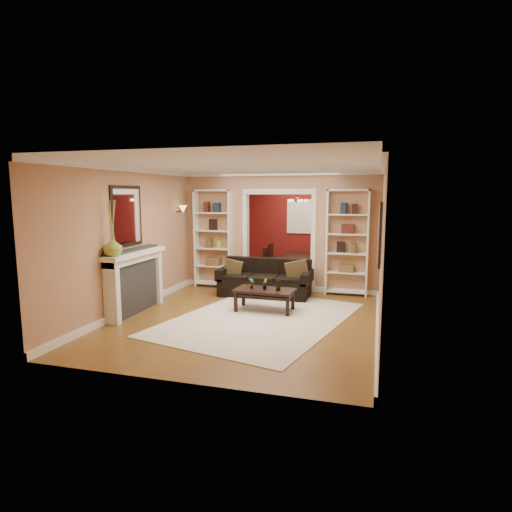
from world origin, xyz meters
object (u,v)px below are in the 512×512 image
(dining_table, at_px, (296,267))
(fireplace, at_px, (136,282))
(bookshelf_left, at_px, (213,239))
(sofa, at_px, (265,278))
(coffee_table, at_px, (265,300))
(bookshelf_right, at_px, (347,243))

(dining_table, bearing_deg, fireplace, 152.38)
(bookshelf_left, xyz_separation_m, fireplace, (-0.54, -2.53, -0.57))
(sofa, bearing_deg, bookshelf_left, 157.66)
(dining_table, bearing_deg, coffee_table, -179.25)
(coffee_table, xyz_separation_m, bookshelf_right, (1.38, 1.76, 0.94))
(sofa, xyz_separation_m, bookshelf_right, (1.69, 0.58, 0.76))
(bookshelf_left, bearing_deg, dining_table, 45.49)
(bookshelf_left, distance_m, dining_table, 2.54)
(sofa, bearing_deg, coffee_table, -75.28)
(bookshelf_left, bearing_deg, fireplace, -102.05)
(bookshelf_right, relative_size, fireplace, 1.35)
(fireplace, bearing_deg, coffee_table, 18.76)
(bookshelf_right, bearing_deg, coffee_table, -128.03)
(coffee_table, xyz_separation_m, bookshelf_left, (-1.72, 1.76, 0.94))
(bookshelf_left, distance_m, bookshelf_right, 3.10)
(fireplace, bearing_deg, dining_table, 62.38)
(sofa, distance_m, bookshelf_left, 1.70)
(coffee_table, distance_m, fireplace, 2.42)
(fireplace, bearing_deg, sofa, 44.98)
(sofa, height_order, coffee_table, sofa)
(bookshelf_left, relative_size, bookshelf_right, 1.00)
(bookshelf_left, bearing_deg, coffee_table, -45.65)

